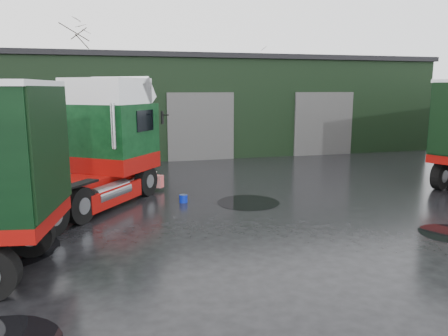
# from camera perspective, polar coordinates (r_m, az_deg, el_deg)

# --- Properties ---
(ground) EXTENTS (100.00, 100.00, 0.00)m
(ground) POSITION_cam_1_polar(r_m,az_deg,el_deg) (12.61, 1.35, -9.29)
(ground) COLOR black
(warehouse) EXTENTS (32.40, 12.40, 6.30)m
(warehouse) POSITION_cam_1_polar(r_m,az_deg,el_deg) (31.87, -5.31, 8.38)
(warehouse) COLOR black
(warehouse) RESTS_ON ground
(hero_tractor) EXTENTS (7.03, 7.98, 4.69)m
(hero_tractor) POSITION_cam_1_polar(r_m,az_deg,el_deg) (16.05, -18.97, 3.01)
(hero_tractor) COLOR black
(hero_tractor) RESTS_ON ground
(wash_bucket) EXTENTS (0.37, 0.37, 0.29)m
(wash_bucket) POSITION_cam_1_polar(r_m,az_deg,el_deg) (16.56, -5.33, -4.00)
(wash_bucket) COLOR #071BA2
(wash_bucket) RESTS_ON ground
(tree_back_a) EXTENTS (4.40, 4.40, 9.50)m
(tree_back_a) POSITION_cam_1_polar(r_m,az_deg,el_deg) (41.49, -18.92, 10.53)
(tree_back_a) COLOR black
(tree_back_a) RESTS_ON ground
(tree_back_b) EXTENTS (4.40, 4.40, 7.50)m
(tree_back_b) POSITION_cam_1_polar(r_m,az_deg,el_deg) (43.50, 2.99, 9.71)
(tree_back_b) COLOR black
(tree_back_b) RESTS_ON ground
(puddle_1) EXTENTS (2.36, 2.36, 0.01)m
(puddle_1) POSITION_cam_1_polar(r_m,az_deg,el_deg) (16.52, 3.18, -4.51)
(puddle_1) COLOR black
(puddle_1) RESTS_ON ground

